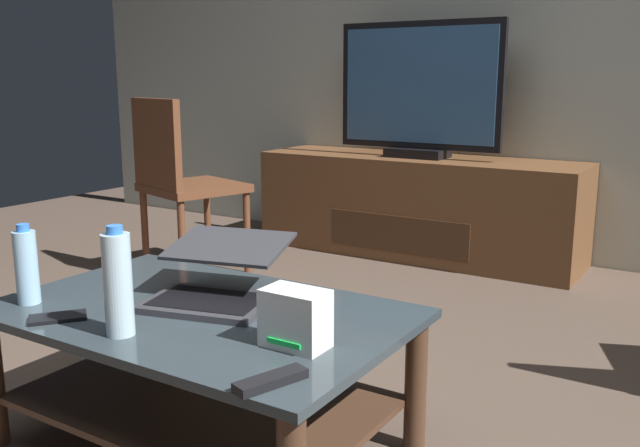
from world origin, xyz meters
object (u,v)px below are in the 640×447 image
Objects in this scene: water_bottle_far at (26,266)px; tv_remote at (271,380)px; side_chair at (179,177)px; laptop at (217,279)px; cell_phone at (58,318)px; television at (419,93)px; router_box at (295,318)px; coffee_table at (202,353)px; media_cabinet at (417,206)px; water_bottle_near at (118,284)px.

water_bottle_far is 1.38× the size of tv_remote.
laptop is (1.21, -1.14, -0.05)m from side_chair.
water_bottle_far is 0.21m from cell_phone.
cell_phone is (0.13, -2.50, -0.52)m from television.
coffee_table is at bearing 167.67° from router_box.
coffee_table is at bearing -80.36° from media_cabinet.
water_bottle_near is at bearing -98.50° from coffee_table.
water_bottle_near is (1.19, -1.46, 0.02)m from side_chair.
cell_phone is at bearing -87.01° from media_cabinet.
router_box is at bearing -39.41° from side_chair.
water_bottle_far is at bearing -91.02° from media_cabinet.
water_bottle_near is (-0.40, -0.16, 0.06)m from router_box.
coffee_table is 0.38m from cell_phone.
water_bottle_far is 1.58× the size of cell_phone.
cell_phone is (-0.25, -0.25, 0.13)m from coffee_table.
side_chair is at bearing 161.35° from cell_phone.
water_bottle_near is at bearing -50.94° from side_chair.
water_bottle_far reaches higher than tv_remote.
water_bottle_near is (-0.03, -0.32, 0.07)m from laptop.
television is at bearing 126.84° from tv_remote.
router_box is (0.36, -0.08, 0.19)m from coffee_table.
side_chair is 3.38× the size of water_bottle_near.
side_chair is at bearing -128.64° from media_cabinet.
media_cabinet is 4.12× the size of laptop.
side_chair is 4.10× the size of water_bottle_far.
water_bottle_far is at bearing 175.44° from water_bottle_near.
tv_remote is (0.69, -0.02, 0.01)m from cell_phone.
side_chair is 5.65× the size of tv_remote.
media_cabinet is at bearing 107.64° from router_box.
router_box is at bearing 53.84° from cell_phone.
water_bottle_far reaches higher than media_cabinet.
water_bottle_far is (-0.42, -0.29, 0.04)m from laptop.
television is 6.37× the size of router_box.
media_cabinet is 2.03× the size of side_chair.
media_cabinet is 13.13× the size of cell_phone.
router_box is 0.93× the size of tv_remote.
router_box is at bearing -23.81° from laptop.
router_box is 0.43m from water_bottle_near.
television is 2.12× the size of laptop.
cell_phone is (0.97, -1.47, -0.11)m from side_chair.
water_bottle_far is at bearing -91.03° from television.
television is 1.38m from side_chair.
router_box is at bearing 9.30° from water_bottle_far.
coffee_table is 4.07× the size of water_bottle_near.
laptop is (0.37, -2.16, -0.46)m from television.
side_chair reaches higher than cell_phone.
television is at bearing 107.79° from router_box.
media_cabinet is at bearing 51.36° from side_chair.
laptop is 1.67× the size of water_bottle_near.
side_chair is 1.77m from cell_phone.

